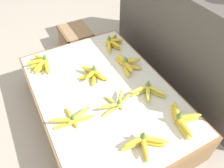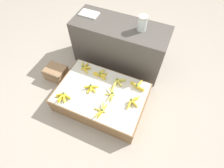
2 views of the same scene
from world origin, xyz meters
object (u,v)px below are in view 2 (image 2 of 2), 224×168
banana_bunch_back_midright (118,82)px  banana_bunch_back_left (85,67)px  banana_bunch_middle_midright (111,94)px  banana_bunch_front_left (63,97)px  banana_bunch_middle_midleft (91,87)px  banana_bunch_middle_right (133,102)px  glass_jar (142,23)px  wooden_crate (56,73)px  banana_bunch_back_right (138,86)px  foam_tray_white (89,14)px  banana_bunch_front_midright (102,110)px  banana_bunch_back_midleft (101,74)px

banana_bunch_back_midright → banana_bunch_back_left: bearing=175.5°
banana_bunch_middle_midright → banana_bunch_back_midright: bearing=88.1°
banana_bunch_front_left → banana_bunch_back_midright: (0.58, 0.52, -0.00)m
banana_bunch_front_left → banana_bunch_middle_midleft: (0.27, 0.28, -0.00)m
banana_bunch_middle_right → glass_jar: (-0.23, 0.87, 0.56)m
banana_bunch_back_left → banana_bunch_middle_right: bearing=-17.6°
wooden_crate → banana_bunch_back_left: bearing=17.8°
banana_bunch_back_midright → glass_jar: 0.86m
banana_bunch_back_right → glass_jar: size_ratio=1.20×
banana_bunch_middle_right → foam_tray_white: (-1.06, 0.90, 0.47)m
banana_bunch_front_midright → banana_bunch_middle_midright: (0.02, 0.28, -0.00)m
banana_bunch_middle_midright → banana_bunch_middle_right: banana_bunch_middle_right is taller
banana_bunch_back_midleft → foam_tray_white: 0.94m
banana_bunch_back_midright → glass_jar: bearing=83.9°
banana_bunch_middle_right → banana_bunch_middle_midright: bearing=179.1°
banana_bunch_front_midright → glass_jar: bearing=85.4°
wooden_crate → foam_tray_white: foam_tray_white is taller
banana_bunch_middle_right → wooden_crate: bearing=174.7°
banana_bunch_front_midright → banana_bunch_back_midleft: (-0.26, 0.52, 0.01)m
banana_bunch_back_midright → banana_bunch_front_left: bearing=-137.8°
banana_bunch_back_left → banana_bunch_back_right: banana_bunch_back_right is taller
banana_bunch_middle_right → banana_bunch_back_left: banana_bunch_middle_right is taller
banana_bunch_back_left → banana_bunch_back_midright: size_ratio=1.02×
banana_bunch_middle_midright → banana_bunch_back_right: bearing=43.3°
banana_bunch_middle_right → glass_jar: size_ratio=1.17×
banana_bunch_front_midright → banana_bunch_back_midright: 0.50m
banana_bunch_front_midright → banana_bunch_back_right: size_ratio=1.04×
glass_jar → foam_tray_white: 0.84m
banana_bunch_middle_right → banana_bunch_back_right: (-0.02, 0.27, 0.00)m
banana_bunch_middle_right → banana_bunch_back_midleft: banana_bunch_back_midleft is taller
banana_bunch_back_midright → wooden_crate: bearing=-174.2°
banana_bunch_middle_midright → banana_bunch_back_left: (-0.56, 0.27, 0.01)m
banana_bunch_front_left → banana_bunch_back_left: size_ratio=1.16×
banana_bunch_middle_right → banana_bunch_back_midleft: 0.63m
banana_bunch_front_midright → banana_bunch_middle_right: 0.42m
banana_bunch_back_left → banana_bunch_back_right: bearing=-0.2°
banana_bunch_front_left → banana_bunch_middle_right: (0.87, 0.29, 0.00)m
banana_bunch_back_right → foam_tray_white: size_ratio=0.89×
banana_bunch_back_left → banana_bunch_front_left: bearing=-91.1°
banana_bunch_front_left → banana_bunch_back_midleft: (0.29, 0.54, 0.00)m
banana_bunch_front_left → banana_bunch_front_midright: bearing=2.4°
banana_bunch_middle_midleft → banana_bunch_back_midleft: (0.02, 0.26, 0.00)m
banana_bunch_middle_midright → banana_bunch_back_midright: banana_bunch_back_midright is taller
banana_bunch_middle_midleft → banana_bunch_back_midright: bearing=38.7°
banana_bunch_middle_midleft → banana_bunch_middle_right: banana_bunch_middle_midleft is taller
banana_bunch_middle_midleft → banana_bunch_back_right: size_ratio=0.84×
banana_bunch_middle_midleft → banana_bunch_middle_right: (0.60, 0.01, 0.00)m
banana_bunch_middle_midleft → foam_tray_white: foam_tray_white is taller
banana_bunch_front_midright → banana_bunch_back_midright: banana_bunch_back_midright is taller
banana_bunch_middle_midright → banana_bunch_back_left: banana_bunch_back_left is taller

